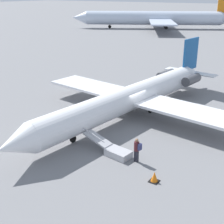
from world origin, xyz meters
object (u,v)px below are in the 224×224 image
airplane_main (134,96)px  boarding_stairs (114,150)px  passenger (137,149)px  airplane_far_right (156,18)px

airplane_main → boarding_stairs: airplane_main is taller
boarding_stairs → passenger: size_ratio=2.36×
airplane_far_right → passenger: airplane_far_right is taller
airplane_far_right → boarding_stairs: (75.66, 33.25, -2.87)m
airplane_main → passenger: size_ratio=15.64×
airplane_far_right → boarding_stairs: 82.69m
boarding_stairs → passenger: (-0.04, 1.84, 0.65)m
airplane_main → boarding_stairs: bearing=26.7°
airplane_far_right → airplane_main: bearing=85.2°
airplane_main → airplane_far_right: size_ratio=0.58×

